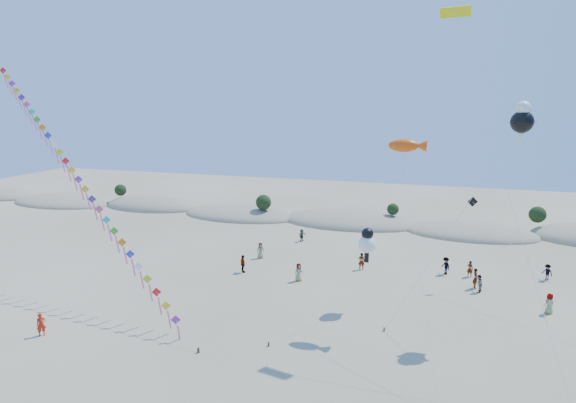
# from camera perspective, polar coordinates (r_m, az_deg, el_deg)

# --- Properties ---
(dune_ridge) EXTENTS (145.30, 11.49, 5.57)m
(dune_ridge) POSITION_cam_1_polar(r_m,az_deg,el_deg) (67.65, 8.06, -2.45)
(dune_ridge) COLOR gray
(dune_ridge) RESTS_ON ground
(kite_train) EXTENTS (30.55, 15.06, 20.84)m
(kite_train) POSITION_cam_1_polar(r_m,az_deg,el_deg) (46.33, -24.15, 3.22)
(kite_train) COLOR #3F2D1E
(kite_train) RESTS_ON ground
(fish_kite) EXTENTS (4.55, 12.68, 13.89)m
(fish_kite) POSITION_cam_1_polar(r_m,az_deg,el_deg) (36.36, 14.00, 6.37)
(fish_kite) COLOR #3F2D1E
(fish_kite) RESTS_ON ground
(cartoon_kite_low) EXTENTS (6.16, 9.28, 6.72)m
(cartoon_kite_low) POSITION_cam_1_polar(r_m,az_deg,el_deg) (39.09, 9.35, -4.78)
(cartoon_kite_low) COLOR #3F2D1E
(cartoon_kite_low) RESTS_ON ground
(cartoon_kite_high) EXTENTS (9.57, 5.13, 16.62)m
(cartoon_kite_high) POSITION_cam_1_polar(r_m,az_deg,el_deg) (38.03, 25.99, 8.72)
(cartoon_kite_high) COLOR #3F2D1E
(cartoon_kite_high) RESTS_ON ground
(parafoil_kite) EXTENTS (8.28, 12.12, 23.00)m
(parafoil_kite) POSITION_cam_1_polar(r_m,az_deg,el_deg) (37.11, 19.52, 19.54)
(parafoil_kite) COLOR #3F2D1E
(parafoil_kite) RESTS_ON ground
(dark_kite) EXTENTS (9.16, 11.62, 8.24)m
(dark_kite) POSITION_cam_1_polar(r_m,az_deg,el_deg) (43.63, 24.51, -4.10)
(dark_kite) COLOR #3F2D1E
(dark_kite) RESTS_ON ground
(flyer_foreground) EXTENTS (0.70, 0.74, 1.70)m
(flyer_foreground) POSITION_cam_1_polar(r_m,az_deg,el_deg) (39.84, -27.22, -12.84)
(flyer_foreground) COLOR #B4220E
(flyer_foreground) RESTS_ON ground
(beachgoers) EXTENTS (29.34, 14.83, 1.87)m
(beachgoers) POSITION_cam_1_polar(r_m,az_deg,el_deg) (48.42, 12.24, -7.47)
(beachgoers) COLOR slate
(beachgoers) RESTS_ON ground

